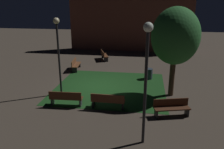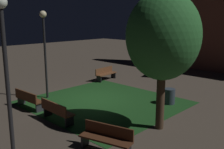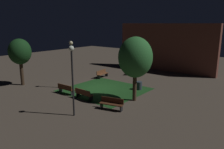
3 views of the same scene
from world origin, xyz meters
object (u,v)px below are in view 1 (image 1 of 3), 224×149
at_px(lamp_post_near_wall, 58,44).
at_px(trash_bin, 149,74).
at_px(bench_back_row, 66,98).
at_px(bench_lawn_edge, 75,64).
at_px(bench_by_lamp, 104,55).
at_px(bench_front_left, 171,107).
at_px(lamp_post_plaza_east, 146,66).
at_px(tree_right_canopy, 175,37).
at_px(bench_path_side, 108,101).

bearing_deg(lamp_post_near_wall, trash_bin, 34.93).
relative_size(bench_back_row, bench_lawn_edge, 0.99).
bearing_deg(trash_bin, bench_by_lamp, 130.08).
bearing_deg(bench_back_row, bench_by_lamp, 89.01).
bearing_deg(bench_front_left, bench_back_row, 176.97).
height_order(bench_by_lamp, lamp_post_plaza_east, lamp_post_plaza_east).
distance_m(bench_front_left, lamp_post_plaza_east, 3.99).
xyz_separation_m(bench_front_left, bench_by_lamp, (-5.43, 10.73, 0.00)).
height_order(tree_right_canopy, lamp_post_near_wall, tree_right_canopy).
bearing_deg(bench_by_lamp, bench_path_side, -78.35).
height_order(bench_path_side, bench_by_lamp, same).
relative_size(bench_front_left, tree_right_canopy, 0.35).
height_order(bench_back_row, lamp_post_plaza_east, lamp_post_plaza_east).
bearing_deg(tree_right_canopy, bench_path_side, -145.21).
height_order(bench_path_side, lamp_post_plaza_east, lamp_post_plaza_east).
relative_size(bench_front_left, lamp_post_plaza_east, 0.38).
bearing_deg(lamp_post_near_wall, bench_by_lamp, 83.26).
xyz_separation_m(bench_lawn_edge, trash_bin, (6.03, -1.41, -0.09)).
relative_size(bench_by_lamp, lamp_post_plaza_east, 0.38).
height_order(bench_lawn_edge, bench_by_lamp, same).
xyz_separation_m(bench_back_row, bench_path_side, (2.33, -0.00, 0.00)).
relative_size(bench_path_side, tree_right_canopy, 0.34).
relative_size(bench_back_row, bench_by_lamp, 0.98).
bearing_deg(lamp_post_near_wall, bench_path_side, -26.26).
bearing_deg(trash_bin, lamp_post_plaza_east, -91.56).
relative_size(bench_front_left, bench_by_lamp, 1.00).
relative_size(bench_path_side, lamp_post_plaza_east, 0.37).
xyz_separation_m(bench_back_row, tree_right_canopy, (5.84, 2.44, 3.12)).
height_order(bench_back_row, bench_front_left, same).
bearing_deg(bench_path_side, bench_lawn_edge, 119.94).
bearing_deg(lamp_post_plaza_east, bench_back_row, 146.68).
height_order(bench_front_left, lamp_post_plaza_east, lamp_post_plaza_east).
distance_m(bench_path_side, lamp_post_plaza_east, 4.41).
height_order(bench_back_row, lamp_post_near_wall, lamp_post_near_wall).
height_order(bench_path_side, bench_front_left, same).
distance_m(lamp_post_near_wall, trash_bin, 7.09).
bearing_deg(bench_lawn_edge, bench_front_left, -44.46).
bearing_deg(bench_front_left, bench_lawn_edge, 135.54).
bearing_deg(bench_path_side, bench_back_row, 180.00).
height_order(bench_path_side, trash_bin, bench_path_side).
bearing_deg(lamp_post_near_wall, tree_right_canopy, 7.29).
bearing_deg(lamp_post_plaza_east, bench_path_side, 124.60).
bearing_deg(bench_back_row, bench_front_left, -3.03).
height_order(bench_path_side, lamp_post_near_wall, lamp_post_near_wall).
distance_m(bench_lawn_edge, bench_by_lamp, 4.09).
height_order(bench_lawn_edge, tree_right_canopy, tree_right_canopy).
xyz_separation_m(bench_path_side, trash_bin, (2.16, 5.32, -0.09)).
distance_m(lamp_post_near_wall, lamp_post_plaza_east, 6.75).
xyz_separation_m(bench_lawn_edge, bench_by_lamp, (1.72, 3.71, 0.00)).
distance_m(bench_path_side, trash_bin, 5.74).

